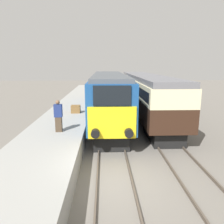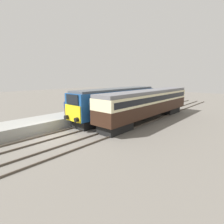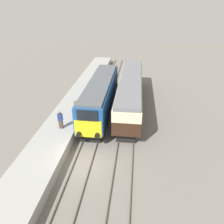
% 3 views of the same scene
% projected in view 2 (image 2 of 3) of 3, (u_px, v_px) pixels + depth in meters
% --- Properties ---
extents(ground_plane, '(120.00, 120.00, 0.00)m').
position_uv_depth(ground_plane, '(50.00, 137.00, 15.98)').
color(ground_plane, slate).
extents(platform_left, '(3.50, 50.00, 1.04)m').
position_uv_depth(platform_left, '(91.00, 114.00, 23.90)').
color(platform_left, gray).
rests_on(platform_left, ground_plane).
extents(rails_near_track, '(1.51, 60.00, 0.14)m').
position_uv_depth(rails_near_track, '(91.00, 126.00, 19.64)').
color(rails_near_track, '#4C4238').
rests_on(rails_near_track, ground_plane).
extents(rails_far_track, '(1.50, 60.00, 0.14)m').
position_uv_depth(rails_far_track, '(113.00, 132.00, 17.42)').
color(rails_far_track, '#4C4238').
rests_on(rails_far_track, ground_plane).
extents(locomotive, '(2.70, 14.28, 4.03)m').
position_uv_depth(locomotive, '(117.00, 102.00, 22.58)').
color(locomotive, black).
rests_on(locomotive, ground_plane).
extents(passenger_carriage, '(2.75, 17.22, 3.84)m').
position_uv_depth(passenger_carriage, '(149.00, 102.00, 21.96)').
color(passenger_carriage, black).
rests_on(passenger_carriage, ground_plane).
extents(person_on_platform, '(0.44, 0.26, 1.80)m').
position_uv_depth(person_on_platform, '(66.00, 108.00, 20.35)').
color(person_on_platform, '#473828').
rests_on(person_on_platform, platform_left).
extents(luggage_crate, '(0.70, 0.56, 0.60)m').
position_uv_depth(luggage_crate, '(98.00, 108.00, 23.88)').
color(luggage_crate, brown).
rests_on(luggage_crate, platform_left).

